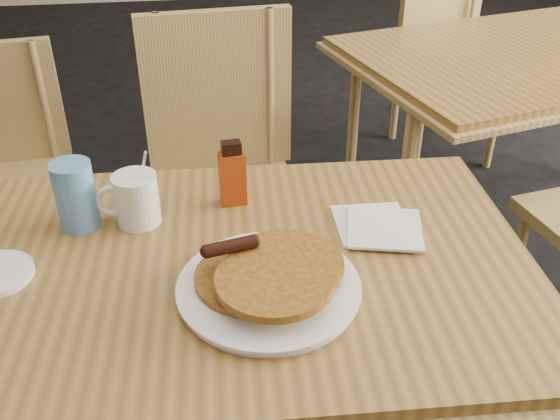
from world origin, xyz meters
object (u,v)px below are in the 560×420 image
object	(u,v)px
neighbor_table	(534,61)
blue_tumbler	(76,195)
coffee_mug	(135,198)
pancake_plate	(269,281)
chair_neighbor_far	(447,28)
syrup_bottle	(232,175)
chair_wall_extra	(5,152)
main_table	(241,279)
chair_main_far	(222,154)

from	to	relation	value
neighbor_table	blue_tumbler	distance (m)	1.72
coffee_mug	neighbor_table	bearing A→B (deg)	16.61
neighbor_table	pancake_plate	distance (m)	1.62
neighbor_table	chair_neighbor_far	bearing A→B (deg)	90.98
syrup_bottle	chair_neighbor_far	bearing A→B (deg)	49.21
syrup_bottle	blue_tumbler	distance (m)	0.32
neighbor_table	syrup_bottle	world-z (taller)	syrup_bottle
chair_wall_extra	syrup_bottle	distance (m)	1.13
coffee_mug	blue_tumbler	size ratio (longest dim) A/B	1.19
chair_wall_extra	neighbor_table	bearing A→B (deg)	-6.88
pancake_plate	syrup_bottle	size ratio (longest dim) A/B	2.23
neighbor_table	blue_tumbler	world-z (taller)	blue_tumbler
neighbor_table	coffee_mug	xyz separation A→B (m)	(-1.34, -0.92, 0.10)
main_table	pancake_plate	xyz separation A→B (m)	(0.04, -0.10, 0.07)
chair_wall_extra	chair_neighbor_far	bearing A→B (deg)	15.76
chair_main_far	syrup_bottle	size ratio (longest dim) A/B	6.82
neighbor_table	chair_main_far	distance (m)	1.20
chair_neighbor_far	blue_tumbler	size ratio (longest dim) A/B	7.06
chair_neighbor_far	chair_wall_extra	size ratio (longest dim) A/B	1.18
chair_main_far	syrup_bottle	world-z (taller)	chair_main_far
chair_wall_extra	syrup_bottle	size ratio (longest dim) A/B	5.80
chair_neighbor_far	chair_wall_extra	bearing A→B (deg)	-172.21
syrup_bottle	pancake_plate	bearing A→B (deg)	-89.10
pancake_plate	coffee_mug	distance (m)	0.36
main_table	pancake_plate	world-z (taller)	pancake_plate
chair_main_far	blue_tumbler	size ratio (longest dim) A/B	7.02
main_table	syrup_bottle	bearing A→B (deg)	89.16
neighbor_table	pancake_plate	size ratio (longest dim) A/B	4.58
main_table	coffee_mug	size ratio (longest dim) A/B	7.02
main_table	coffee_mug	xyz separation A→B (m)	(-0.20, 0.16, 0.10)
main_table	coffee_mug	world-z (taller)	coffee_mug
chair_main_far	coffee_mug	bearing A→B (deg)	-114.77
chair_neighbor_far	pancake_plate	world-z (taller)	chair_neighbor_far
main_table	neighbor_table	xyz separation A→B (m)	(1.15, 1.08, 0.00)
chair_neighbor_far	blue_tumbler	distance (m)	2.24
pancake_plate	chair_main_far	bearing A→B (deg)	92.72
main_table	chair_neighbor_far	world-z (taller)	chair_neighbor_far
neighbor_table	chair_neighbor_far	world-z (taller)	chair_neighbor_far
chair_main_far	coffee_mug	xyz separation A→B (m)	(-0.20, -0.57, 0.21)
chair_wall_extra	blue_tumbler	bearing A→B (deg)	-73.70
coffee_mug	pancake_plate	bearing A→B (deg)	-65.09
main_table	neighbor_table	world-z (taller)	same
main_table	blue_tumbler	size ratio (longest dim) A/B	8.34
chair_main_far	coffee_mug	size ratio (longest dim) A/B	5.91
chair_wall_extra	blue_tumbler	xyz separation A→B (m)	(0.40, -0.87, 0.32)
chair_wall_extra	pancake_plate	distance (m)	1.39
chair_wall_extra	syrup_bottle	world-z (taller)	syrup_bottle
pancake_plate	syrup_bottle	xyz separation A→B (m)	(-0.04, 0.31, 0.04)
main_table	chair_main_far	xyz separation A→B (m)	(0.00, 0.74, -0.11)
neighbor_table	syrup_bottle	xyz separation A→B (m)	(-1.14, -0.87, 0.11)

